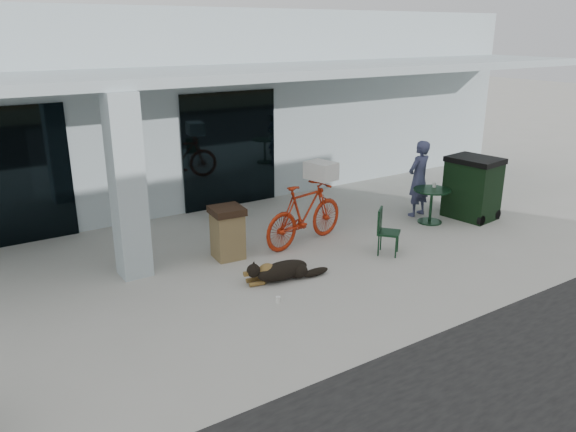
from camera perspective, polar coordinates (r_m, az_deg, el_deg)
ground at (r=8.80m, az=-0.89°, el=-8.85°), size 80.00×80.00×0.00m
building at (r=15.78m, az=-18.04°, el=11.04°), size 22.00×7.00×4.50m
storefront_glass_right at (r=13.32m, az=-5.91°, el=6.69°), size 2.40×0.06×2.70m
column at (r=9.63m, az=-15.99°, el=2.82°), size 0.50×0.50×3.12m
overhang at (r=11.07m, az=-11.32°, el=13.81°), size 22.00×2.80×0.18m
bicycle at (r=10.95m, az=1.72°, el=0.23°), size 2.13×0.97×1.23m
laundry_basket at (r=11.05m, az=3.37°, el=4.63°), size 0.53×0.65×0.34m
dog at (r=9.50m, az=-0.54°, el=-5.46°), size 1.17×0.58×0.37m
cup_near_dog at (r=8.81m, az=-1.01°, el=-8.48°), size 0.09×0.09×0.10m
cafe_table_far at (r=12.63m, az=14.31°, el=1.00°), size 0.86×0.86×0.76m
cafe_chair_far_a at (r=10.65m, az=10.21°, el=-1.60°), size 0.59×0.59×0.88m
cafe_chair_far_b at (r=13.75m, az=16.87°, el=2.82°), size 0.68×0.66×1.05m
person at (r=12.93m, az=13.14°, el=3.73°), size 0.68×0.50×1.72m
cup_on_table at (r=12.68m, az=14.64°, el=3.08°), size 0.09×0.09×0.11m
trash_receptacle at (r=10.36m, az=-6.16°, el=-1.69°), size 0.62×0.62×0.98m
wheeled_bin at (r=13.16m, az=18.21°, el=2.74°), size 0.98×1.18×1.38m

